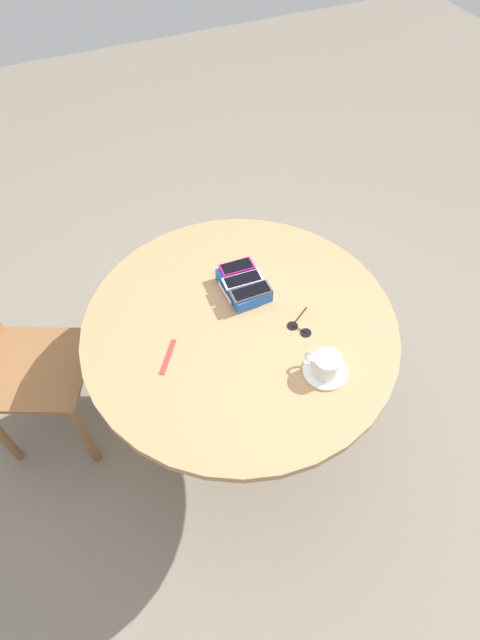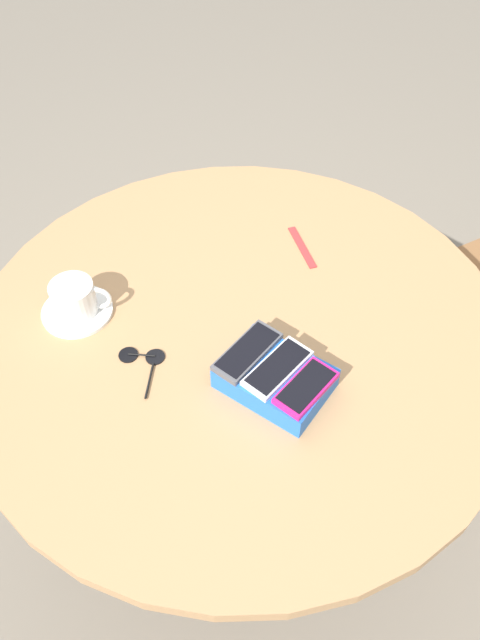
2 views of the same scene
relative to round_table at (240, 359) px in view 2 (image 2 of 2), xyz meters
The scene contains 10 objects.
ground_plane 0.65m from the round_table, ahead, with size 8.00×8.00×0.00m, color gray.
round_table is the anchor object (origin of this frame).
phone_box 0.20m from the round_table, 151.82° to the left, with size 0.19×0.14×0.05m.
phone_magenta 0.27m from the round_table, 159.50° to the left, with size 0.06×0.12×0.01m.
phone_white 0.22m from the round_table, 153.11° to the left, with size 0.06×0.14×0.01m.
phone_gray 0.19m from the round_table, 135.00° to the left, with size 0.06×0.14×0.01m.
saucer 0.34m from the round_table, 31.05° to the left, with size 0.14×0.14×0.01m, color white.
coffee_cup 0.36m from the round_table, 31.00° to the left, with size 0.10×0.09×0.07m.
lanyard_strap 0.29m from the round_table, 83.13° to the right, with size 0.14×0.02×0.00m, color red.
sunglasses 0.23m from the round_table, 61.62° to the left, with size 0.11×0.10×0.01m.
Camera 2 is at (-0.48, 0.63, 1.68)m, focal length 35.00 mm.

